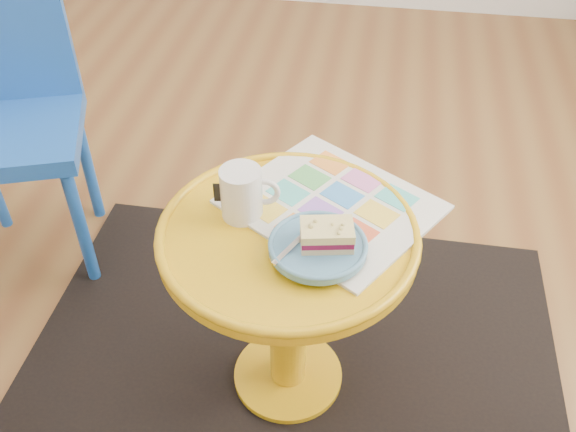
% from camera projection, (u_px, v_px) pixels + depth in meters
% --- Properties ---
extents(floor, '(4.00, 4.00, 0.00)m').
position_uv_depth(floor, '(83.00, 272.00, 1.82)').
color(floor, brown).
rests_on(floor, ground).
extents(rug, '(1.30, 1.10, 0.01)m').
position_uv_depth(rug, '(288.00, 377.00, 1.55)').
color(rug, black).
rests_on(rug, ground).
extents(side_table, '(0.51, 0.51, 0.48)m').
position_uv_depth(side_table, '(288.00, 280.00, 1.33)').
color(side_table, gold).
rests_on(side_table, ground).
extents(chair, '(0.45, 0.45, 0.79)m').
position_uv_depth(chair, '(8.00, 105.00, 1.64)').
color(chair, '#1B53B4').
rests_on(chair, ground).
extents(newspaper, '(0.49, 0.47, 0.01)m').
position_uv_depth(newspaper, '(331.00, 204.00, 1.29)').
color(newspaper, silver).
rests_on(newspaper, side_table).
extents(mug, '(0.12, 0.08, 0.11)m').
position_uv_depth(mug, '(243.00, 192.00, 1.24)').
color(mug, silver).
rests_on(mug, side_table).
extents(plate, '(0.18, 0.18, 0.02)m').
position_uv_depth(plate, '(318.00, 247.00, 1.18)').
color(plate, teal).
rests_on(plate, newspaper).
extents(cake_slice, '(0.11, 0.08, 0.04)m').
position_uv_depth(cake_slice, '(327.00, 235.00, 1.16)').
color(cake_slice, '#D3BC8C').
rests_on(cake_slice, plate).
extents(fork, '(0.08, 0.14, 0.00)m').
position_uv_depth(fork, '(299.00, 240.00, 1.18)').
color(fork, silver).
rests_on(fork, plate).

